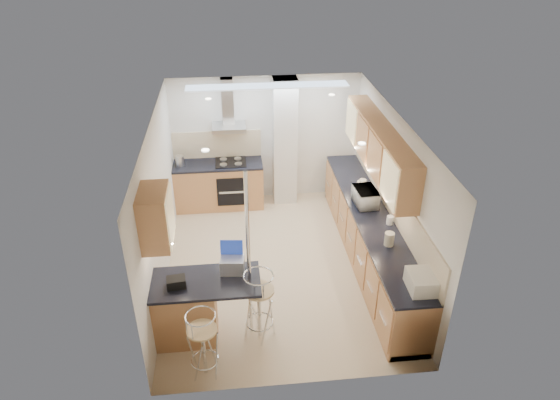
{
  "coord_description": "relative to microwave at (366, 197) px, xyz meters",
  "views": [
    {
      "loc": [
        -0.67,
        -6.58,
        5.05
      ],
      "look_at": [
        0.05,
        0.2,
        1.14
      ],
      "focal_mm": 32.0,
      "sensor_mm": 36.0,
      "label": 1
    }
  ],
  "objects": [
    {
      "name": "bar_stool_end",
      "position": [
        -1.87,
        -1.81,
        -0.53
      ],
      "size": [
        0.55,
        0.55,
        1.05
      ],
      "primitive_type": null,
      "rotation": [
        0.0,
        0.0,
        1.23
      ],
      "color": "tan",
      "rests_on": "ground"
    },
    {
      "name": "jar_b",
      "position": [
        0.04,
        0.52,
        -0.06
      ],
      "size": [
        0.13,
        0.13,
        0.15
      ],
      "primitive_type": "cylinder",
      "rotation": [
        0.0,
        0.0,
        0.2
      ],
      "color": "beige",
      "rests_on": "right_counter"
    },
    {
      "name": "microwave",
      "position": [
        0.0,
        0.0,
        0.0
      ],
      "size": [
        0.37,
        0.52,
        0.28
      ],
      "primitive_type": "imported",
      "rotation": [
        0.0,
        0.0,
        1.65
      ],
      "color": "silver",
      "rests_on": "right_counter"
    },
    {
      "name": "kettle",
      "position": [
        -3.11,
        1.77,
        -0.03
      ],
      "size": [
        0.16,
        0.16,
        0.21
      ],
      "primitive_type": "cylinder",
      "color": "silver",
      "rests_on": "back_counter"
    },
    {
      "name": "jar_c",
      "position": [
        0.05,
        -1.16,
        -0.04
      ],
      "size": [
        0.15,
        0.15,
        0.2
      ],
      "primitive_type": "cylinder",
      "rotation": [
        0.0,
        0.0,
        0.1
      ],
      "color": "beige",
      "rests_on": "right_counter"
    },
    {
      "name": "bread_bin",
      "position": [
        0.16,
        -2.15,
        -0.03
      ],
      "size": [
        0.34,
        0.43,
        0.22
      ],
      "primitive_type": "cube",
      "rotation": [
        0.0,
        0.0,
        -0.03
      ],
      "color": "beige",
      "rests_on": "right_counter"
    },
    {
      "name": "bag",
      "position": [
        -2.91,
        -1.8,
        -0.05
      ],
      "size": [
        0.26,
        0.2,
        0.13
      ],
      "primitive_type": "cube",
      "rotation": [
        0.0,
        0.0,
        0.12
      ],
      "color": "black",
      "rests_on": "peninsula"
    },
    {
      "name": "laptop",
      "position": [
        -2.2,
        -1.57,
        -0.01
      ],
      "size": [
        0.34,
        0.27,
        0.21
      ],
      "primitive_type": "cube",
      "rotation": [
        0.0,
        0.0,
        -0.12
      ],
      "color": "#A3A6AB",
      "rests_on": "peninsula"
    },
    {
      "name": "back_counter",
      "position": [
        -2.41,
        1.81,
        -0.6
      ],
      "size": [
        1.7,
        0.63,
        0.92
      ],
      "color": "#C5814F",
      "rests_on": "ground"
    },
    {
      "name": "room_shell",
      "position": [
        -1.13,
        0.09,
        0.48
      ],
      "size": [
        3.64,
        4.84,
        2.51
      ],
      "color": "white",
      "rests_on": "ground"
    },
    {
      "name": "bar_stool_near",
      "position": [
        -2.6,
        -2.39,
        -0.58
      ],
      "size": [
        0.51,
        0.51,
        0.96
      ],
      "primitive_type": null,
      "rotation": [
        0.0,
        0.0,
        0.39
      ],
      "color": "tan",
      "rests_on": "ground"
    },
    {
      "name": "peninsula",
      "position": [
        -2.58,
        -1.74,
        -0.58
      ],
      "size": [
        1.47,
        0.72,
        0.94
      ],
      "color": "#C5814F",
      "rests_on": "ground"
    },
    {
      "name": "right_counter",
      "position": [
        0.04,
        -0.29,
        -0.6
      ],
      "size": [
        0.63,
        4.4,
        0.92
      ],
      "color": "#C5814F",
      "rests_on": "ground"
    },
    {
      "name": "jar_a",
      "position": [
        0.08,
        0.5,
        -0.04
      ],
      "size": [
        0.13,
        0.13,
        0.19
      ],
      "primitive_type": "cylinder",
      "rotation": [
        0.0,
        0.0,
        -0.13
      ],
      "color": "beige",
      "rests_on": "right_counter"
    },
    {
      "name": "ground",
      "position": [
        -1.46,
        -0.29,
        -1.06
      ],
      "size": [
        4.8,
        4.8,
        0.0
      ],
      "primitive_type": "plane",
      "color": "beige",
      "rests_on": "ground"
    },
    {
      "name": "jar_d",
      "position": [
        0.22,
        -0.63,
        -0.07
      ],
      "size": [
        0.11,
        0.11,
        0.14
      ],
      "primitive_type": "cylinder",
      "rotation": [
        0.0,
        0.0,
        -0.12
      ],
      "color": "silver",
      "rests_on": "right_counter"
    }
  ]
}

